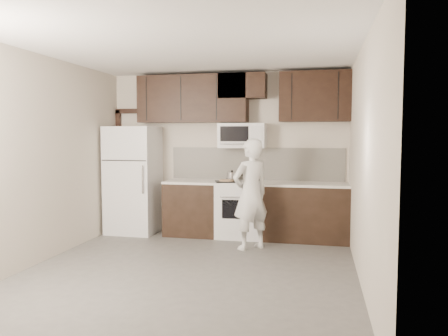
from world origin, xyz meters
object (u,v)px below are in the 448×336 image
(microwave, at_px, (242,136))
(person, at_px, (251,194))
(stove, at_px, (241,209))
(refrigerator, at_px, (133,180))

(microwave, bearing_deg, person, -72.24)
(stove, xyz_separation_m, microwave, (-0.00, 0.12, 1.19))
(stove, xyz_separation_m, refrigerator, (-1.85, -0.05, 0.44))
(refrigerator, xyz_separation_m, person, (2.12, -0.67, -0.10))
(stove, bearing_deg, person, -69.59)
(stove, xyz_separation_m, person, (0.27, -0.72, 0.34))
(stove, relative_size, microwave, 1.24)
(microwave, distance_m, refrigerator, 2.00)
(stove, distance_m, person, 0.84)
(stove, height_order, person, person)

